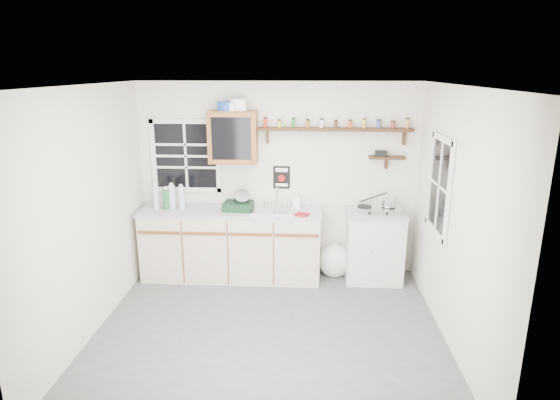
% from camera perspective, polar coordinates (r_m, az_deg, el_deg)
% --- Properties ---
extents(room, '(3.64, 3.24, 2.54)m').
position_cam_1_polar(room, '(4.58, -1.49, -2.05)').
color(room, '#4A4A4C').
rests_on(room, ground).
extents(main_cabinet, '(2.31, 0.63, 0.92)m').
position_cam_1_polar(main_cabinet, '(6.13, -5.92, -5.26)').
color(main_cabinet, beige).
rests_on(main_cabinet, floor).
extents(right_cabinet, '(0.73, 0.57, 0.91)m').
position_cam_1_polar(right_cabinet, '(6.14, 11.36, -5.49)').
color(right_cabinet, silver).
rests_on(right_cabinet, floor).
extents(sink, '(0.52, 0.44, 0.29)m').
position_cam_1_polar(sink, '(5.92, -0.90, -1.12)').
color(sink, '#BABABF').
rests_on(sink, main_cabinet).
extents(upper_cabinet, '(0.60, 0.32, 0.65)m').
position_cam_1_polar(upper_cabinet, '(5.92, -5.74, 7.67)').
color(upper_cabinet, brown).
rests_on(upper_cabinet, wall_back).
extents(upper_cabinet_clutter, '(0.36, 0.24, 0.14)m').
position_cam_1_polar(upper_cabinet_clutter, '(5.88, -5.95, 11.38)').
color(upper_cabinet_clutter, '#193AA3').
rests_on(upper_cabinet_clutter, upper_cabinet).
extents(spice_shelf, '(1.91, 0.18, 0.34)m').
position_cam_1_polar(spice_shelf, '(5.91, 6.86, 8.63)').
color(spice_shelf, black).
rests_on(spice_shelf, wall_back).
extents(secondary_shelf, '(0.45, 0.16, 0.24)m').
position_cam_1_polar(secondary_shelf, '(6.05, 12.68, 5.15)').
color(secondary_shelf, black).
rests_on(secondary_shelf, wall_back).
extents(warning_sign, '(0.22, 0.02, 0.30)m').
position_cam_1_polar(warning_sign, '(6.10, 0.20, 2.77)').
color(warning_sign, black).
rests_on(warning_sign, wall_back).
extents(window_back, '(0.93, 0.03, 0.98)m').
position_cam_1_polar(window_back, '(6.23, -11.41, 5.28)').
color(window_back, black).
rests_on(window_back, wall_back).
extents(window_right, '(0.03, 0.78, 1.08)m').
position_cam_1_polar(window_right, '(5.24, 18.89, 1.65)').
color(window_right, black).
rests_on(window_right, wall_back).
extents(water_bottles, '(0.40, 0.11, 0.33)m').
position_cam_1_polar(water_bottles, '(6.10, -13.32, 0.32)').
color(water_bottles, '#AFC6CD').
rests_on(water_bottles, main_cabinet).
extents(dish_rack, '(0.38, 0.30, 0.27)m').
position_cam_1_polar(dish_rack, '(5.92, -4.99, -0.43)').
color(dish_rack, black).
rests_on(dish_rack, main_cabinet).
extents(soap_bottle, '(0.10, 0.11, 0.21)m').
position_cam_1_polar(soap_bottle, '(5.99, 2.06, 0.01)').
color(soap_bottle, white).
rests_on(soap_bottle, main_cabinet).
extents(rag, '(0.19, 0.18, 0.02)m').
position_cam_1_polar(rag, '(5.71, 2.70, -1.78)').
color(rag, maroon).
rests_on(rag, main_cabinet).
extents(hotplate, '(0.61, 0.35, 0.08)m').
position_cam_1_polar(hotplate, '(5.97, 11.66, -1.14)').
color(hotplate, '#BABABF').
rests_on(hotplate, right_cabinet).
extents(saucepan, '(0.43, 0.25, 0.19)m').
position_cam_1_polar(saucepan, '(5.97, 13.04, -0.31)').
color(saucepan, '#BABABF').
rests_on(saucepan, hotplate).
extents(trash_bag, '(0.42, 0.38, 0.48)m').
position_cam_1_polar(trash_bag, '(6.25, 6.67, -7.34)').
color(trash_bag, silver).
rests_on(trash_bag, floor).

